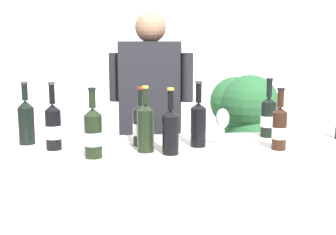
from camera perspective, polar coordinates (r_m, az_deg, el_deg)
The scene contains 13 objects.
wall_back at distance 4.74m, azimuth -3.92°, elevation 8.31°, with size 8.00×0.10×2.80m, color white.
wine_bottle_0 at distance 2.48m, azimuth 13.03°, elevation 0.14°, with size 0.08×0.08×0.33m.
wine_bottle_1 at distance 2.04m, azimuth 0.34°, elevation -1.63°, with size 0.08×0.08×0.32m.
wine_bottle_2 at distance 2.20m, azimuth 14.43°, elevation -1.25°, with size 0.07×0.07×0.31m.
wine_bottle_4 at distance 2.09m, azimuth -2.98°, elevation -1.19°, with size 0.08×0.08×0.32m.
wine_bottle_5 at distance 2.22m, azimuth -3.65°, elevation -0.90°, with size 0.08×0.08×0.30m.
wine_bottle_6 at distance 2.00m, azimuth -9.80°, elevation -1.96°, with size 0.08×0.08×0.32m.
wine_bottle_7 at distance 2.20m, azimuth 4.00°, elevation -0.65°, with size 0.08×0.08×0.33m.
wine_bottle_8 at distance 2.20m, azimuth -14.83°, elevation -1.13°, with size 0.08×0.08×0.33m.
wine_bottle_9 at distance 2.36m, azimuth -18.13°, elevation -0.37°, with size 0.08×0.08×0.33m.
wine_glass at distance 2.20m, azimuth 7.16°, elevation -0.36°, with size 0.07×0.07×0.19m.
person_server at distance 2.89m, azimuth -2.20°, elevation -3.72°, with size 0.54×0.30×1.72m.
potted_shrub at distance 3.68m, azimuth 10.03°, elevation -0.97°, with size 0.54×0.63×1.26m.
Camera 1 is at (-0.18, -2.14, 1.51)m, focal length 46.41 mm.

